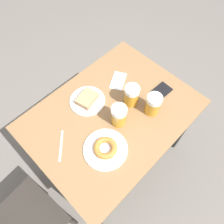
{
  "coord_description": "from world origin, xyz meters",
  "views": [
    {
      "loc": [
        -0.46,
        0.47,
        1.92
      ],
      "look_at": [
        0.0,
        0.0,
        0.79
      ],
      "focal_mm": 35.0,
      "sensor_mm": 36.0,
      "label": 1
    }
  ],
  "objects_px": {
    "beer_mug_center": "(153,104)",
    "passport_near_edge": "(161,91)",
    "beer_mug_left": "(132,95)",
    "plate_with_donut": "(105,149)",
    "napkin_folded": "(118,81)",
    "fork": "(61,146)",
    "plate_with_cake": "(87,100)",
    "beer_mug_right": "(119,115)"
  },
  "relations": [
    {
      "from": "beer_mug_center",
      "to": "fork",
      "type": "xyz_separation_m",
      "value": [
        0.21,
        0.53,
        -0.07
      ]
    },
    {
      "from": "beer_mug_left",
      "to": "plate_with_donut",
      "type": "bearing_deg",
      "value": 108.64
    },
    {
      "from": "plate_with_donut",
      "to": "napkin_folded",
      "type": "bearing_deg",
      "value": -54.5
    },
    {
      "from": "beer_mug_right",
      "to": "passport_near_edge",
      "type": "distance_m",
      "value": 0.36
    },
    {
      "from": "beer_mug_left",
      "to": "beer_mug_center",
      "type": "distance_m",
      "value": 0.14
    },
    {
      "from": "beer_mug_left",
      "to": "beer_mug_center",
      "type": "relative_size",
      "value": 1.0
    },
    {
      "from": "beer_mug_right",
      "to": "passport_near_edge",
      "type": "bearing_deg",
      "value": -97.19
    },
    {
      "from": "beer_mug_center",
      "to": "passport_near_edge",
      "type": "xyz_separation_m",
      "value": [
        0.05,
        -0.16,
        -0.07
      ]
    },
    {
      "from": "beer_mug_center",
      "to": "beer_mug_right",
      "type": "distance_m",
      "value": 0.21
    },
    {
      "from": "beer_mug_center",
      "to": "passport_near_edge",
      "type": "height_order",
      "value": "beer_mug_center"
    },
    {
      "from": "beer_mug_left",
      "to": "fork",
      "type": "height_order",
      "value": "beer_mug_left"
    },
    {
      "from": "beer_mug_center",
      "to": "napkin_folded",
      "type": "height_order",
      "value": "beer_mug_center"
    },
    {
      "from": "beer_mug_left",
      "to": "beer_mug_right",
      "type": "height_order",
      "value": "same"
    },
    {
      "from": "passport_near_edge",
      "to": "plate_with_cake",
      "type": "bearing_deg",
      "value": 54.0
    },
    {
      "from": "beer_mug_right",
      "to": "beer_mug_left",
      "type": "bearing_deg",
      "value": -75.01
    },
    {
      "from": "beer_mug_center",
      "to": "napkin_folded",
      "type": "relative_size",
      "value": 0.86
    },
    {
      "from": "beer_mug_center",
      "to": "napkin_folded",
      "type": "xyz_separation_m",
      "value": [
        0.3,
        -0.02,
        -0.07
      ]
    },
    {
      "from": "passport_near_edge",
      "to": "beer_mug_center",
      "type": "bearing_deg",
      "value": 106.37
    },
    {
      "from": "fork",
      "to": "napkin_folded",
      "type": "bearing_deg",
      "value": -80.94
    },
    {
      "from": "plate_with_donut",
      "to": "beer_mug_right",
      "type": "xyz_separation_m",
      "value": [
        0.07,
        -0.18,
        0.06
      ]
    },
    {
      "from": "plate_with_donut",
      "to": "passport_near_edge",
      "type": "bearing_deg",
      "value": -87.19
    },
    {
      "from": "beer_mug_right",
      "to": "passport_near_edge",
      "type": "relative_size",
      "value": 1.12
    },
    {
      "from": "beer_mug_center",
      "to": "beer_mug_right",
      "type": "relative_size",
      "value": 1.0
    },
    {
      "from": "beer_mug_right",
      "to": "napkin_folded",
      "type": "distance_m",
      "value": 0.31
    },
    {
      "from": "beer_mug_left",
      "to": "napkin_folded",
      "type": "distance_m",
      "value": 0.2
    },
    {
      "from": "napkin_folded",
      "to": "beer_mug_center",
      "type": "bearing_deg",
      "value": 175.65
    },
    {
      "from": "beer_mug_left",
      "to": "plate_with_cake",
      "type": "bearing_deg",
      "value": 43.53
    },
    {
      "from": "plate_with_cake",
      "to": "passport_near_edge",
      "type": "distance_m",
      "value": 0.48
    },
    {
      "from": "beer_mug_left",
      "to": "passport_near_edge",
      "type": "height_order",
      "value": "beer_mug_left"
    },
    {
      "from": "plate_with_donut",
      "to": "fork",
      "type": "bearing_deg",
      "value": 39.41
    },
    {
      "from": "plate_with_donut",
      "to": "beer_mug_left",
      "type": "distance_m",
      "value": 0.35
    },
    {
      "from": "napkin_folded",
      "to": "fork",
      "type": "height_order",
      "value": "same"
    },
    {
      "from": "beer_mug_center",
      "to": "fork",
      "type": "distance_m",
      "value": 0.58
    },
    {
      "from": "napkin_folded",
      "to": "plate_with_cake",
      "type": "bearing_deg",
      "value": 84.13
    },
    {
      "from": "passport_near_edge",
      "to": "beer_mug_right",
      "type": "bearing_deg",
      "value": 82.81
    },
    {
      "from": "beer_mug_left",
      "to": "beer_mug_right",
      "type": "distance_m",
      "value": 0.16
    },
    {
      "from": "plate_with_cake",
      "to": "passport_near_edge",
      "type": "xyz_separation_m",
      "value": [
        -0.28,
        -0.39,
        -0.01
      ]
    },
    {
      "from": "beer_mug_center",
      "to": "beer_mug_right",
      "type": "xyz_separation_m",
      "value": [
        0.09,
        0.19,
        0.0
      ]
    },
    {
      "from": "plate_with_cake",
      "to": "beer_mug_right",
      "type": "height_order",
      "value": "beer_mug_right"
    },
    {
      "from": "fork",
      "to": "passport_near_edge",
      "type": "relative_size",
      "value": 1.08
    },
    {
      "from": "plate_with_donut",
      "to": "fork",
      "type": "height_order",
      "value": "plate_with_donut"
    },
    {
      "from": "beer_mug_left",
      "to": "fork",
      "type": "xyz_separation_m",
      "value": [
        0.08,
        0.49,
        -0.07
      ]
    }
  ]
}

